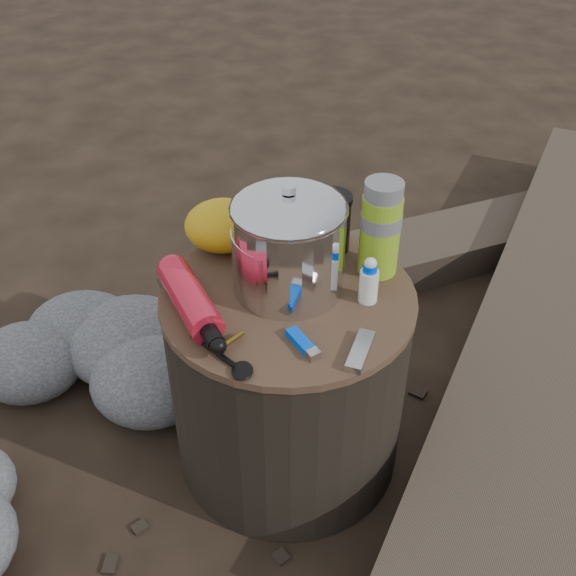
{
  "coord_description": "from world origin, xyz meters",
  "views": [
    {
      "loc": [
        -0.03,
        -1.08,
        1.31
      ],
      "look_at": [
        0.0,
        0.0,
        0.48
      ],
      "focal_mm": 43.65,
      "sensor_mm": 36.0,
      "label": 1
    }
  ],
  "objects_px": {
    "stump": "(288,379)",
    "fuel_bottle": "(190,299)",
    "camping_pot": "(289,242)",
    "thermos": "(380,228)",
    "travel_mug": "(331,223)",
    "log_main": "(553,309)"
  },
  "relations": [
    {
      "from": "stump",
      "to": "log_main",
      "type": "distance_m",
      "value": 0.86
    },
    {
      "from": "log_main",
      "to": "thermos",
      "type": "relative_size",
      "value": 10.16
    },
    {
      "from": "stump",
      "to": "fuel_bottle",
      "type": "relative_size",
      "value": 1.89
    },
    {
      "from": "fuel_bottle",
      "to": "thermos",
      "type": "bearing_deg",
      "value": -5.1
    },
    {
      "from": "log_main",
      "to": "fuel_bottle",
      "type": "xyz_separation_m",
      "value": [
        -0.93,
        -0.45,
        0.41
      ]
    },
    {
      "from": "camping_pot",
      "to": "travel_mug",
      "type": "relative_size",
      "value": 1.73
    },
    {
      "from": "camping_pot",
      "to": "fuel_bottle",
      "type": "xyz_separation_m",
      "value": [
        -0.19,
        -0.07,
        -0.08
      ]
    },
    {
      "from": "travel_mug",
      "to": "camping_pot",
      "type": "bearing_deg",
      "value": -123.7
    },
    {
      "from": "camping_pot",
      "to": "travel_mug",
      "type": "xyz_separation_m",
      "value": [
        0.09,
        0.14,
        -0.05
      ]
    },
    {
      "from": "stump",
      "to": "camping_pot",
      "type": "distance_m",
      "value": 0.34
    },
    {
      "from": "camping_pot",
      "to": "fuel_bottle",
      "type": "height_order",
      "value": "camping_pot"
    },
    {
      "from": "stump",
      "to": "camping_pot",
      "type": "relative_size",
      "value": 2.32
    },
    {
      "from": "stump",
      "to": "camping_pot",
      "type": "xyz_separation_m",
      "value": [
        0.0,
        0.03,
        0.34
      ]
    },
    {
      "from": "camping_pot",
      "to": "fuel_bottle",
      "type": "relative_size",
      "value": 0.81
    },
    {
      "from": "stump",
      "to": "travel_mug",
      "type": "xyz_separation_m",
      "value": [
        0.09,
        0.16,
        0.29
      ]
    },
    {
      "from": "camping_pot",
      "to": "thermos",
      "type": "relative_size",
      "value": 1.08
    },
    {
      "from": "camping_pot",
      "to": "thermos",
      "type": "height_order",
      "value": "camping_pot"
    },
    {
      "from": "log_main",
      "to": "stump",
      "type": "bearing_deg",
      "value": -124.9
    },
    {
      "from": "thermos",
      "to": "travel_mug",
      "type": "xyz_separation_m",
      "value": [
        -0.09,
        0.08,
        -0.04
      ]
    },
    {
      "from": "log_main",
      "to": "camping_pot",
      "type": "bearing_deg",
      "value": -126.36
    },
    {
      "from": "thermos",
      "to": "travel_mug",
      "type": "height_order",
      "value": "thermos"
    },
    {
      "from": "stump",
      "to": "travel_mug",
      "type": "height_order",
      "value": "travel_mug"
    }
  ]
}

